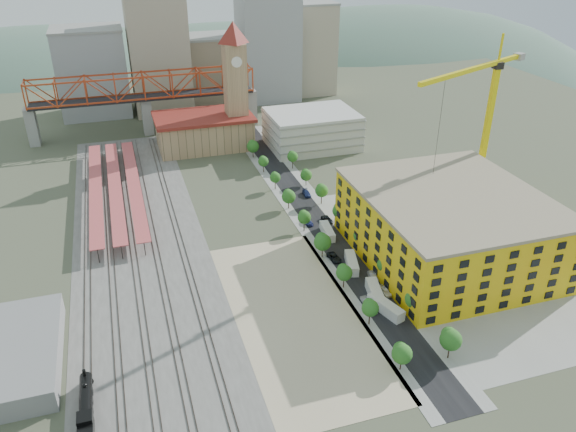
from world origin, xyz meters
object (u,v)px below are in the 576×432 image
object	(u,v)px
tower_crane	(485,108)
locomotive	(86,411)
site_trailer_a	(386,307)
site_trailer_c	(352,263)
car_0	(371,307)
site_trailer_b	(375,293)
construction_building	(449,226)
clock_tower	(235,74)
site_trailer_d	(327,232)

from	to	relation	value
tower_crane	locomotive	bearing A→B (deg)	-155.61
locomotive	site_trailer_a	xyz separation A→B (m)	(66.00, 12.26, -0.55)
locomotive	site_trailer_c	xyz separation A→B (m)	(66.00, 32.16, -0.60)
car_0	site_trailer_b	bearing A→B (deg)	50.47
tower_crane	site_trailer_c	size ratio (longest dim) A/B	5.51
construction_building	tower_crane	size ratio (longest dim) A/B	0.95
clock_tower	site_trailer_c	bearing A→B (deg)	-85.29
locomotive	car_0	world-z (taller)	locomotive
locomotive	site_trailer_b	size ratio (longest dim) A/B	2.02
site_trailer_c	site_trailer_d	bearing A→B (deg)	105.09
site_trailer_c	car_0	bearing A→B (deg)	-84.27
construction_building	site_trailer_a	size ratio (longest dim) A/B	5.05
clock_tower	site_trailer_b	xyz separation A→B (m)	(8.00, -111.42, -27.30)
site_trailer_c	site_trailer_d	size ratio (longest dim) A/B	1.04
tower_crane	site_trailer_c	world-z (taller)	tower_crane
locomotive	site_trailer_b	bearing A→B (deg)	15.18
site_trailer_a	site_trailer_d	bearing A→B (deg)	72.43
construction_building	site_trailer_a	distance (m)	32.13
clock_tower	car_0	bearing A→B (deg)	-87.52
site_trailer_c	site_trailer_a	bearing A→B (deg)	-74.91
tower_crane	construction_building	bearing A→B (deg)	-134.55
tower_crane	site_trailer_d	bearing A→B (deg)	-177.70
clock_tower	tower_crane	xyz separation A→B (m)	(56.04, -77.61, 4.13)
site_trailer_c	clock_tower	bearing A→B (deg)	109.80
tower_crane	car_0	xyz separation A→B (m)	(-51.04, -37.74, -32.03)
site_trailer_a	car_0	xyz separation A→B (m)	(-3.00, 1.72, -0.58)
car_0	locomotive	bearing A→B (deg)	-169.70
construction_building	site_trailer_b	bearing A→B (deg)	-156.28
site_trailer_c	construction_building	bearing A→B (deg)	8.88
locomotive	site_trailer_d	distance (m)	82.67
site_trailer_d	site_trailer_a	bearing A→B (deg)	-83.47
site_trailer_a	site_trailer_b	distance (m)	5.65
clock_tower	construction_building	bearing A→B (deg)	-71.22
site_trailer_a	site_trailer_b	xyz separation A→B (m)	(0.00, 5.65, 0.02)
construction_building	site_trailer_d	distance (m)	34.07
construction_building	site_trailer_d	size ratio (longest dim) A/B	5.44
construction_building	site_trailer_d	world-z (taller)	construction_building
tower_crane	site_trailer_c	distance (m)	60.68
locomotive	site_trailer_c	size ratio (longest dim) A/B	2.13
site_trailer_d	clock_tower	bearing A→B (deg)	102.28
locomotive	site_trailer_d	size ratio (longest dim) A/B	2.22
car_0	construction_building	bearing A→B (deg)	25.70
tower_crane	car_0	size ratio (longest dim) A/B	11.40
clock_tower	site_trailer_b	size ratio (longest dim) A/B	5.11
car_0	tower_crane	bearing A→B (deg)	34.28
clock_tower	construction_building	size ratio (longest dim) A/B	1.03
construction_building	site_trailer_b	world-z (taller)	construction_building
clock_tower	car_0	size ratio (longest dim) A/B	11.14
site_trailer_b	clock_tower	bearing A→B (deg)	105.99
clock_tower	tower_crane	distance (m)	95.81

